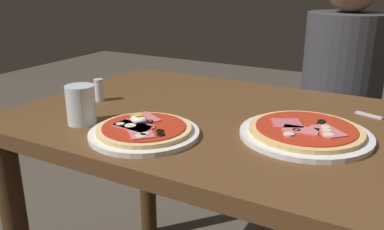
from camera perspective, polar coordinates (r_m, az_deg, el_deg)
The scene contains 7 objects.
dining_table at distance 1.13m, azimuth 7.31°, elevation -6.37°, with size 1.26×0.77×0.75m.
pizza_foreground at distance 0.97m, azimuth -6.77°, elevation -2.21°, with size 0.26×0.26×0.05m.
pizza_across_left at distance 1.00m, azimuth 15.61°, elevation -2.34°, with size 0.31×0.31×0.03m.
water_glass_near at distance 1.08m, azimuth -15.28°, elevation 1.07°, with size 0.07×0.07×0.10m.
fork at distance 1.20m, azimuth 24.75°, elevation -0.36°, with size 0.15×0.07×0.00m.
salt_shaker at distance 1.27m, azimuth -12.91°, elevation 3.43°, with size 0.03×0.03×0.07m.
diner_person at distance 1.83m, azimuth 19.73°, elevation 0.13°, with size 0.32×0.32×1.18m.
Camera 1 is at (0.37, -0.96, 1.11)m, focal length 38.05 mm.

